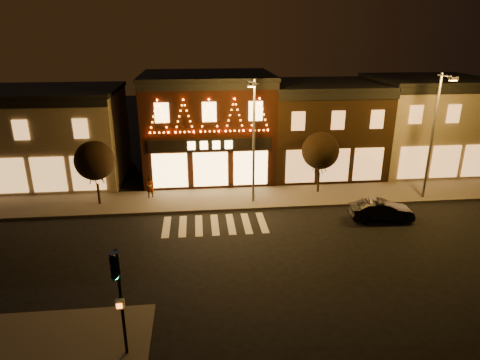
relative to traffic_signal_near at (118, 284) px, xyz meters
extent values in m
plane|color=black|center=(3.81, 6.99, -3.24)|extent=(120.00, 120.00, 0.00)
cube|color=#47423D|center=(5.81, 14.99, -3.16)|extent=(44.00, 4.00, 0.15)
cube|color=#736752|center=(-9.19, 20.99, 0.26)|extent=(12.00, 8.00, 7.00)
cube|color=black|center=(-9.19, 20.99, 3.91)|extent=(12.20, 8.20, 0.30)
cube|color=black|center=(-9.19, 16.94, 3.51)|extent=(12.00, 0.25, 0.50)
cube|color=black|center=(3.81, 20.99, 0.76)|extent=(10.00, 8.00, 8.00)
cube|color=black|center=(3.81, 20.99, 4.91)|extent=(10.20, 8.20, 0.30)
cube|color=black|center=(3.81, 16.94, 4.51)|extent=(10.00, 0.25, 0.50)
cube|color=black|center=(3.81, 16.89, 0.36)|extent=(9.00, 0.15, 0.90)
cube|color=#FFD87F|center=(3.81, 16.79, 0.36)|extent=(3.40, 0.08, 0.60)
cube|color=#342212|center=(13.31, 20.99, 0.36)|extent=(9.00, 8.00, 7.20)
cube|color=black|center=(13.31, 20.99, 4.11)|extent=(9.20, 8.20, 0.30)
cube|color=black|center=(13.31, 16.94, 3.71)|extent=(9.00, 0.25, 0.50)
cube|color=#736752|center=(22.31, 20.99, 0.51)|extent=(9.00, 8.00, 7.50)
cube|color=black|center=(22.31, 20.99, 4.41)|extent=(9.20, 8.20, 0.30)
cube|color=black|center=(22.31, 16.94, 4.01)|extent=(9.00, 0.25, 0.50)
cylinder|color=black|center=(0.01, 0.14, -0.90)|extent=(0.11, 0.11, 4.38)
cube|color=black|center=(0.00, -0.07, 0.77)|extent=(0.32, 0.30, 1.00)
cylinder|color=#19FF72|center=(-0.01, -0.22, 0.44)|extent=(0.21, 0.07, 0.21)
cube|color=beige|center=(0.00, -0.05, -0.80)|extent=(0.32, 0.23, 0.32)
cylinder|color=#59595E|center=(6.66, 14.23, 1.11)|extent=(0.17, 0.17, 8.41)
cylinder|color=#59595E|center=(6.45, 13.41, 5.21)|extent=(0.50, 1.66, 0.11)
cube|color=#59595E|center=(6.25, 12.59, 5.16)|extent=(0.58, 0.41, 0.19)
cube|color=orange|center=(6.25, 12.59, 5.04)|extent=(0.44, 0.30, 0.05)
cylinder|color=#59595E|center=(18.93, 13.74, 1.27)|extent=(0.17, 0.17, 8.71)
cylinder|color=#59595E|center=(18.80, 12.88, 5.51)|extent=(0.37, 1.74, 0.11)
cube|color=#59595E|center=(18.67, 12.01, 5.46)|extent=(0.58, 0.38, 0.20)
cube|color=orange|center=(18.67, 12.01, 5.34)|extent=(0.44, 0.28, 0.05)
cylinder|color=black|center=(-3.98, 14.85, -2.36)|extent=(0.17, 0.17, 1.45)
sphere|color=black|center=(-3.98, 14.85, 0.03)|extent=(2.66, 2.66, 2.66)
cylinder|color=black|center=(11.69, 15.55, -2.35)|extent=(0.16, 0.16, 1.47)
sphere|color=black|center=(11.69, 15.55, 0.06)|extent=(2.69, 2.69, 2.69)
imported|color=black|center=(14.40, 10.61, -2.59)|extent=(4.06, 1.70, 1.31)
imported|color=gray|center=(-0.58, 15.67, -2.32)|extent=(0.66, 0.54, 1.54)
camera|label=1|loc=(2.92, -12.81, 8.29)|focal=31.41mm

